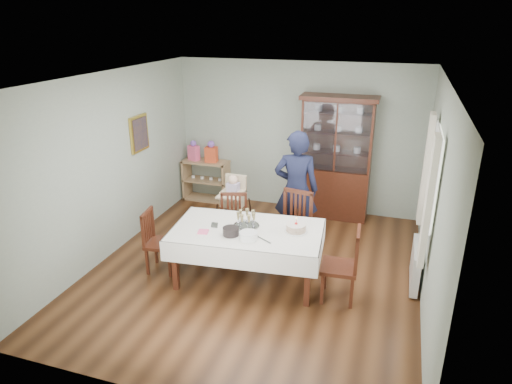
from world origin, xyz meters
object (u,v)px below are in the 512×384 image
at_px(china_cabinet, 336,156).
at_px(champagne_tray, 246,222).
at_px(chair_far_left, 234,237).
at_px(chair_end_right, 340,278).
at_px(gift_bag_pink, 194,151).
at_px(woman, 296,190).
at_px(birthday_cake, 296,228).
at_px(sideboard, 206,180).
at_px(dining_table, 247,254).
at_px(gift_bag_orange, 211,152).
at_px(chair_end_left, 161,253).
at_px(high_chair, 234,213).
at_px(chair_far_right, 292,242).

relative_size(china_cabinet, champagne_tray, 6.12).
xyz_separation_m(chair_far_left, chair_end_right, (1.70, -0.70, 0.02)).
bearing_deg(gift_bag_pink, woman, -29.37).
height_order(birthday_cake, gift_bag_pink, gift_bag_pink).
bearing_deg(sideboard, dining_table, -55.94).
bearing_deg(china_cabinet, gift_bag_pink, 179.97).
height_order(birthday_cake, gift_bag_orange, gift_bag_orange).
height_order(china_cabinet, chair_end_left, china_cabinet).
bearing_deg(woman, sideboard, -41.68).
xyz_separation_m(china_cabinet, chair_end_right, (0.49, -2.60, -0.83)).
bearing_deg(sideboard, chair_far_left, -56.15).
bearing_deg(high_chair, chair_end_left, -113.59).
height_order(dining_table, chair_end_left, chair_end_left).
distance_m(china_cabinet, woman, 1.38).
distance_m(china_cabinet, champagne_tray, 2.59).
relative_size(sideboard, gift_bag_pink, 2.31).
bearing_deg(gift_bag_pink, chair_far_left, -51.37).
xyz_separation_m(woman, birthday_cake, (0.26, -1.09, -0.11)).
xyz_separation_m(gift_bag_pink, gift_bag_orange, (0.37, 0.00, 0.01)).
height_order(sideboard, chair_far_right, chair_far_right).
relative_size(chair_end_right, champagne_tray, 2.77).
height_order(dining_table, gift_bag_pink, gift_bag_pink).
xyz_separation_m(sideboard, gift_bag_pink, (-0.23, -0.02, 0.57)).
xyz_separation_m(chair_far_right, chair_end_left, (-1.71, -0.80, -0.05)).
relative_size(chair_far_left, gift_bag_orange, 2.26).
bearing_deg(chair_far_right, woman, 108.73).
relative_size(dining_table, sideboard, 2.33).
xyz_separation_m(chair_end_left, birthday_cake, (1.89, 0.26, 0.55)).
relative_size(dining_table, birthday_cake, 6.97).
distance_m(chair_far_left, birthday_cake, 1.29).
bearing_deg(champagne_tray, woman, 69.77).
bearing_deg(birthday_cake, gift_bag_pink, 137.14).
relative_size(china_cabinet, gift_bag_orange, 5.27).
distance_m(china_cabinet, chair_end_right, 2.77).
bearing_deg(china_cabinet, high_chair, -136.32).
bearing_deg(birthday_cake, champagne_tray, -176.29).
bearing_deg(chair_end_right, chair_end_left, -92.47).
bearing_deg(chair_end_left, champagne_tray, -87.81).
xyz_separation_m(high_chair, gift_bag_pink, (-1.32, 1.35, 0.55)).
relative_size(dining_table, champagne_tray, 5.91).
height_order(sideboard, gift_bag_orange, gift_bag_orange).
xyz_separation_m(champagne_tray, gift_bag_orange, (-1.55, 2.44, 0.16)).
relative_size(chair_end_left, birthday_cake, 2.98).
height_order(sideboard, high_chair, high_chair).
relative_size(woman, gift_bag_pink, 4.77).
relative_size(chair_far_right, gift_bag_pink, 2.72).
bearing_deg(sideboard, gift_bag_pink, -175.06).
bearing_deg(high_chair, woman, 4.15).
relative_size(woman, birthday_cake, 6.17).
distance_m(gift_bag_pink, gift_bag_orange, 0.37).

